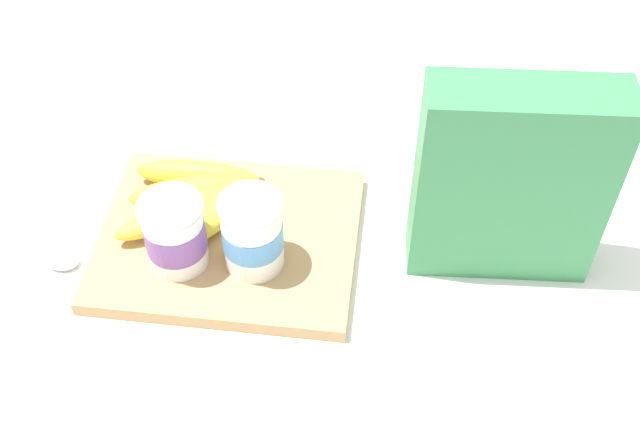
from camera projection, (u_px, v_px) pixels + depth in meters
ground_plane at (229, 244)px, 0.97m from camera, size 2.40×2.40×0.00m
cutting_board at (229, 239)px, 0.96m from camera, size 0.30×0.25×0.02m
cereal_box at (511, 183)px, 0.86m from camera, size 0.21×0.08×0.25m
yogurt_cup_front at (253, 233)px, 0.89m from camera, size 0.07×0.07×0.10m
yogurt_cup_back at (175, 234)px, 0.89m from camera, size 0.07×0.07×0.09m
banana_bunch at (197, 199)px, 0.97m from camera, size 0.18×0.16×0.04m
spoon at (41, 263)px, 0.94m from camera, size 0.13×0.03×0.01m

